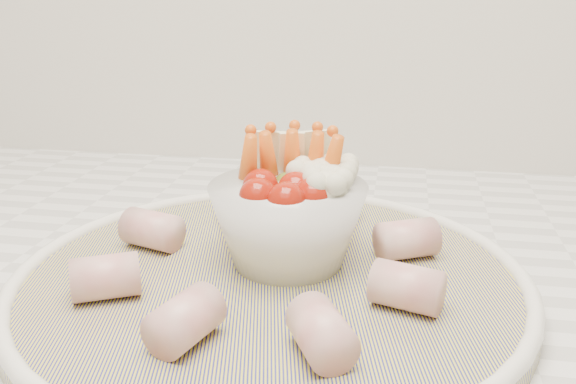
# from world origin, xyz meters

# --- Properties ---
(serving_platter) EXTENTS (0.44, 0.44, 0.02)m
(serving_platter) POSITION_xyz_m (0.05, 1.40, 0.93)
(serving_platter) COLOR navy
(serving_platter) RESTS_ON kitchen_counter
(veggie_bowl) EXTENTS (0.12, 0.12, 0.10)m
(veggie_bowl) POSITION_xyz_m (0.06, 1.43, 0.97)
(veggie_bowl) COLOR silver
(veggie_bowl) RESTS_ON serving_platter
(cured_meat_rolls) EXTENTS (0.25, 0.26, 0.03)m
(cured_meat_rolls) POSITION_xyz_m (0.05, 1.40, 0.95)
(cured_meat_rolls) COLOR #BF5758
(cured_meat_rolls) RESTS_ON serving_platter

